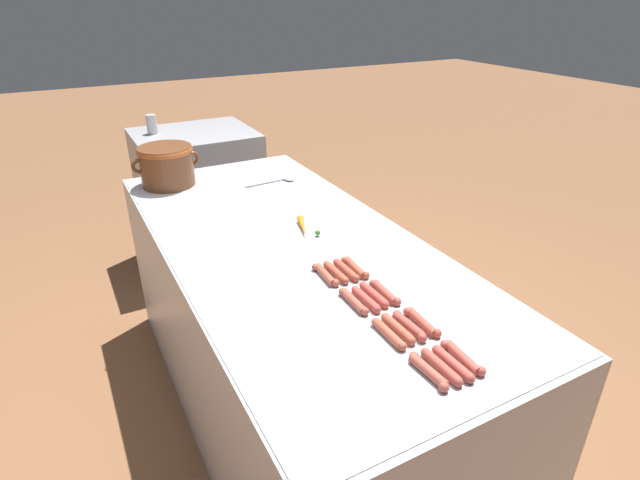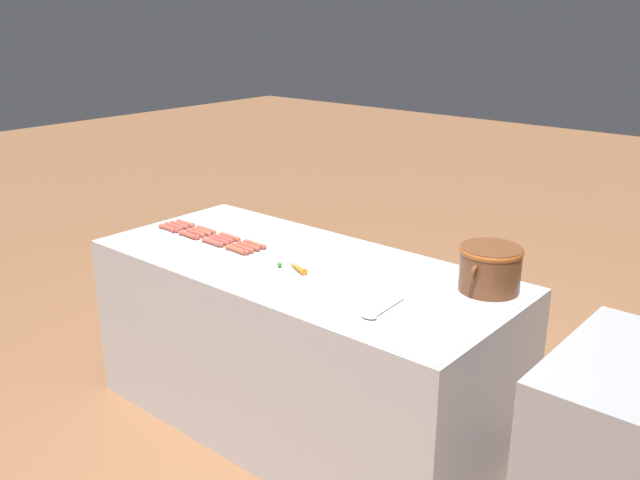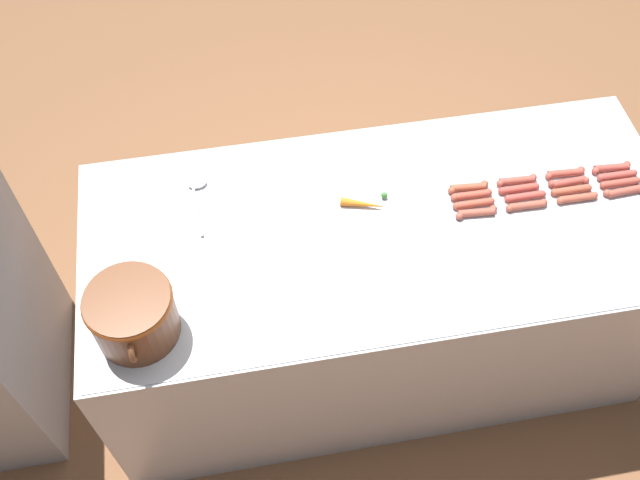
# 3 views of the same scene
# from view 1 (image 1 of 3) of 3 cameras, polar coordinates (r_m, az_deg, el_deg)

# --- Properties ---
(ground_plane) EXTENTS (20.00, 20.00, 0.00)m
(ground_plane) POSITION_cam_1_polar(r_m,az_deg,el_deg) (2.56, -2.95, -18.42)
(ground_plane) COLOR brown
(griddle_counter) EXTENTS (0.95, 2.15, 0.90)m
(griddle_counter) POSITION_cam_1_polar(r_m,az_deg,el_deg) (2.26, -3.22, -10.30)
(griddle_counter) COLOR #BCBCC1
(griddle_counter) RESTS_ON ground_plane
(back_cabinet) EXTENTS (0.78, 0.65, 0.95)m
(back_cabinet) POSITION_cam_1_polar(r_m,az_deg,el_deg) (3.67, -13.42, 4.61)
(back_cabinet) COLOR #A0A0A4
(back_cabinet) RESTS_ON ground_plane
(hot_dog_0) EXTENTS (0.03, 0.16, 0.03)m
(hot_dog_0) POSITION_cam_1_polar(r_m,az_deg,el_deg) (1.38, 12.23, -14.37)
(hot_dog_0) COLOR #B45040
(hot_dog_0) RESTS_ON griddle_counter
(hot_dog_1) EXTENTS (0.03, 0.16, 0.03)m
(hot_dog_1) POSITION_cam_1_polar(r_m,az_deg,el_deg) (1.49, 7.80, -10.52)
(hot_dog_1) COLOR #B9533D
(hot_dog_1) RESTS_ON griddle_counter
(hot_dog_2) EXTENTS (0.03, 0.16, 0.03)m
(hot_dog_2) POSITION_cam_1_polar(r_m,az_deg,el_deg) (1.61, 3.82, -6.96)
(hot_dog_2) COLOR #AF513F
(hot_dog_2) RESTS_ON griddle_counter
(hot_dog_3) EXTENTS (0.04, 0.16, 0.03)m
(hot_dog_3) POSITION_cam_1_polar(r_m,az_deg,el_deg) (1.75, 0.60, -3.97)
(hot_dog_3) COLOR #AE5140
(hot_dog_3) RESTS_ON griddle_counter
(hot_dog_4) EXTENTS (0.03, 0.16, 0.03)m
(hot_dog_4) POSITION_cam_1_polar(r_m,az_deg,el_deg) (1.40, 13.62, -13.82)
(hot_dog_4) COLOR #AD4B3D
(hot_dog_4) RESTS_ON griddle_counter
(hot_dog_5) EXTENTS (0.03, 0.16, 0.03)m
(hot_dog_5) POSITION_cam_1_polar(r_m,az_deg,el_deg) (1.51, 8.85, -9.91)
(hot_dog_5) COLOR #AE523A
(hot_dog_5) RESTS_ON griddle_counter
(hot_dog_6) EXTENTS (0.03, 0.16, 0.03)m
(hot_dog_6) POSITION_cam_1_polar(r_m,az_deg,el_deg) (1.63, 5.23, -6.72)
(hot_dog_6) COLOR #B4483E
(hot_dog_6) RESTS_ON griddle_counter
(hot_dog_7) EXTENTS (0.03, 0.16, 0.03)m
(hot_dog_7) POSITION_cam_1_polar(r_m,az_deg,el_deg) (1.77, 1.81, -3.69)
(hot_dog_7) COLOR #AE4D38
(hot_dog_7) RESTS_ON griddle_counter
(hot_dog_8) EXTENTS (0.03, 0.16, 0.03)m
(hot_dog_8) POSITION_cam_1_polar(r_m,az_deg,el_deg) (1.42, 14.85, -13.40)
(hot_dog_8) COLOR #B04A40
(hot_dog_8) RESTS_ON griddle_counter
(hot_dog_9) EXTENTS (0.03, 0.16, 0.03)m
(hot_dog_9) POSITION_cam_1_polar(r_m,az_deg,el_deg) (1.53, 10.11, -9.57)
(hot_dog_9) COLOR #AD483C
(hot_dog_9) RESTS_ON griddle_counter
(hot_dog_10) EXTENTS (0.03, 0.16, 0.03)m
(hot_dog_10) POSITION_cam_1_polar(r_m,az_deg,el_deg) (1.65, 6.14, -6.18)
(hot_dog_10) COLOR #B8473B
(hot_dog_10) RESTS_ON griddle_counter
(hot_dog_11) EXTENTS (0.03, 0.16, 0.03)m
(hot_dog_11) POSITION_cam_1_polar(r_m,az_deg,el_deg) (1.78, 2.98, -3.42)
(hot_dog_11) COLOR #B14B39
(hot_dog_11) RESTS_ON griddle_counter
(hot_dog_12) EXTENTS (0.04, 0.16, 0.03)m
(hot_dog_12) POSITION_cam_1_polar(r_m,az_deg,el_deg) (1.44, 15.87, -12.71)
(hot_dog_12) COLOR #B64B40
(hot_dog_12) RESTS_ON griddle_counter
(hot_dog_13) EXTENTS (0.04, 0.16, 0.03)m
(hot_dog_13) POSITION_cam_1_polar(r_m,az_deg,el_deg) (1.55, 11.50, -9.13)
(hot_dog_13) COLOR #B64B3B
(hot_dog_13) RESTS_ON griddle_counter
(hot_dog_14) EXTENTS (0.03, 0.16, 0.03)m
(hot_dog_14) POSITION_cam_1_polar(r_m,az_deg,el_deg) (1.67, 7.37, -5.91)
(hot_dog_14) COLOR #AB4D3F
(hot_dog_14) RESTS_ON griddle_counter
(hot_dog_15) EXTENTS (0.04, 0.16, 0.03)m
(hot_dog_15) POSITION_cam_1_polar(r_m,az_deg,el_deg) (1.80, 4.00, -3.13)
(hot_dog_15) COLOR #AB5038
(hot_dog_15) RESTS_ON griddle_counter
(bean_pot) EXTENTS (0.34, 0.28, 0.20)m
(bean_pot) POSITION_cam_1_polar(r_m,az_deg,el_deg) (2.68, -17.04, 8.29)
(bean_pot) COLOR brown
(bean_pot) RESTS_ON griddle_counter
(serving_spoon) EXTENTS (0.27, 0.07, 0.02)m
(serving_spoon) POSITION_cam_1_polar(r_m,az_deg,el_deg) (2.66, -4.46, 6.81)
(serving_spoon) COLOR #B7B7BC
(serving_spoon) RESTS_ON griddle_counter
(carrot) EXTENTS (0.09, 0.18, 0.03)m
(carrot) POSITION_cam_1_polar(r_m,az_deg,el_deg) (2.09, -1.85, 1.49)
(carrot) COLOR orange
(carrot) RESTS_ON griddle_counter
(soda_can) EXTENTS (0.07, 0.07, 0.13)m
(soda_can) POSITION_cam_1_polar(r_m,az_deg,el_deg) (3.55, -18.60, 12.36)
(soda_can) COLOR #BCBCC1
(soda_can) RESTS_ON back_cabinet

